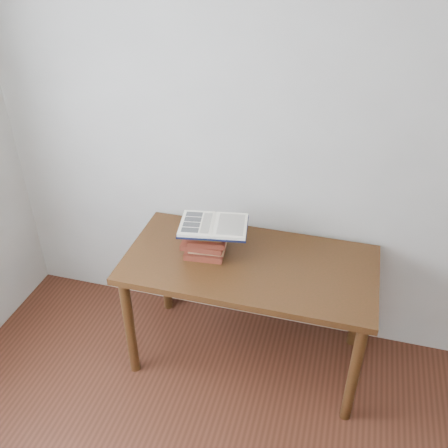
% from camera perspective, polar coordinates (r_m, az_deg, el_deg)
% --- Properties ---
extents(room_shell, '(3.54, 3.54, 2.62)m').
position_cam_1_polar(room_shell, '(1.14, -9.61, -9.95)').
color(room_shell, beige).
rests_on(room_shell, ground).
extents(desk, '(1.37, 0.69, 0.73)m').
position_cam_1_polar(desk, '(2.79, 2.90, -5.93)').
color(desk, '#4A2512').
rests_on(desk, ground).
extents(book_stack, '(0.26, 0.20, 0.19)m').
position_cam_1_polar(book_stack, '(2.73, -2.10, -1.75)').
color(book_stack, maroon).
rests_on(book_stack, desk).
extents(open_book, '(0.40, 0.31, 0.03)m').
position_cam_1_polar(open_book, '(2.65, -1.19, -0.17)').
color(open_book, black).
rests_on(open_book, book_stack).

